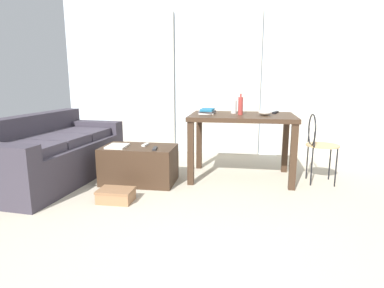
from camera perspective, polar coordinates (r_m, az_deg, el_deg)
The scene contains 16 objects.
ground_plane at distance 3.48m, azimuth 3.94°, elevation -8.56°, with size 7.39×7.39×0.00m, color #B2A893.
wall_back at distance 5.21m, azimuth 6.13°, elevation 12.54°, with size 5.31×0.10×2.59m, color silver.
curtains at distance 5.12m, azimuth 6.03°, elevation 10.50°, with size 3.77×0.03×2.22m.
couch at distance 4.16m, azimuth -23.67°, elevation -1.76°, with size 1.02×1.94×0.77m.
coffee_table at distance 3.79m, azimuth -9.32°, elevation -3.61°, with size 0.83×0.51×0.43m.
craft_table at distance 3.88m, azimuth 8.83°, elevation 3.53°, with size 1.22×0.80×0.78m.
wire_chair at distance 3.95m, azimuth 21.36°, elevation 0.67°, with size 0.37×0.37×0.81m.
bottle_near at distance 3.82m, azimuth 8.60°, elevation 6.72°, with size 0.06×0.06×0.25m.
bottle_far at distance 3.97m, azimuth 7.43°, elevation 6.60°, with size 0.07×0.07×0.20m.
bowl at distance 3.82m, azimuth 12.83°, elevation 5.49°, with size 0.15×0.15×0.07m, color beige.
book_stack at distance 3.90m, azimuth 2.69°, elevation 5.83°, with size 0.20×0.27×0.06m.
tv_remote_on_table at distance 4.08m, azimuth 14.59°, elevation 5.46°, with size 0.04×0.19×0.02m, color black.
tv_remote_primary at distance 3.78m, azimuth -8.25°, elevation -0.12°, with size 0.04×0.15×0.02m, color #B7B7B2.
tv_remote_secondary at distance 3.56m, azimuth -6.61°, elevation -0.80°, with size 0.04×0.15×0.02m, color #232326.
magazine at distance 3.75m, azimuth -13.09°, elevation -0.37°, with size 0.21×0.27×0.02m, color silver.
shoebox at distance 3.30m, azimuth -13.34°, elevation -8.85°, with size 0.34×0.24×0.13m.
Camera 1 is at (0.28, -2.12, 1.19)m, focal length 30.07 mm.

